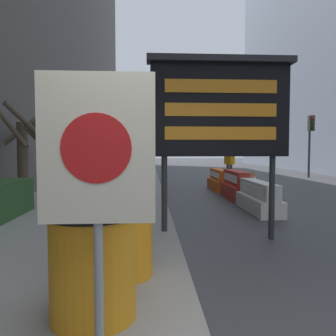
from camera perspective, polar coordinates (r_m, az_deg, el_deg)
bare_tree at (r=8.96m, az=-23.76°, el=2.99°), size 1.70×1.83×2.55m
barrel_drum_foreground at (r=2.82m, az=-12.91°, el=-15.83°), size 0.72×0.72×0.89m
barrel_drum_middle at (r=3.66m, az=-8.19°, el=-11.33°), size 0.72×0.72×0.89m
warning_sign at (r=2.12m, az=-12.26°, el=0.70°), size 0.74×0.08×1.85m
message_board at (r=5.59m, az=8.96°, el=10.09°), size 2.41×0.36×3.04m
jersey_barrier_white at (r=8.43m, az=15.47°, el=-5.10°), size 0.59×2.06×0.75m
jersey_barrier_red_striped at (r=10.47m, az=11.69°, el=-3.16°), size 0.55×1.94×0.88m
jersey_barrier_orange_far at (r=12.75m, az=8.97°, el=-2.21°), size 0.61×2.03×0.78m
traffic_cone_near at (r=12.92m, az=14.64°, el=-2.02°), size 0.44×0.44×0.79m
traffic_light_near_curb at (r=16.10m, az=-0.49°, el=9.36°), size 0.28×0.44×4.54m
traffic_light_far_side at (r=19.76m, az=23.57°, el=5.68°), size 0.28×0.44×3.41m
pedestrian_worker at (r=15.98m, az=10.65°, el=1.29°), size 0.46×0.53×1.73m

